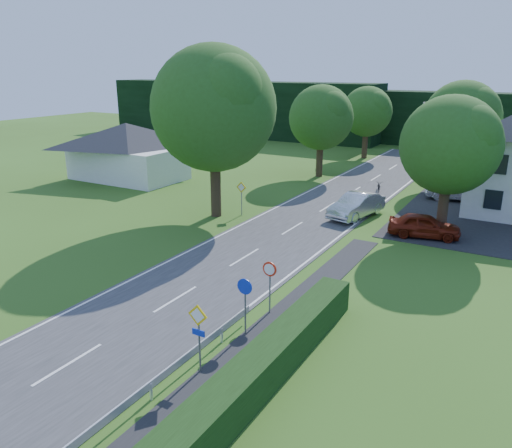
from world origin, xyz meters
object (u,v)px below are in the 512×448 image
Objects in this scene: streetlight at (447,158)px; parked_car_red at (424,226)px; parasol at (486,198)px; moving_car at (356,205)px; motorcycle at (379,186)px; parked_car_silver_a at (461,190)px.

parked_car_red is at bearing -94.90° from streetlight.
moving_car is at bearing -143.17° from parasol.
parasol is at bearing -30.51° from parked_car_red.
parked_car_silver_a is at bearing -19.67° from motorcycle.
parasol is (2.27, 4.29, -3.34)m from streetlight.
parasol reaches higher than moving_car.
parked_car_red reaches higher than motorcycle.
motorcycle is 0.32× the size of parked_car_silver_a.
parasol is at bearing 49.46° from moving_car.
parasol is at bearing -147.90° from parked_car_silver_a.
parasol is (8.54, -2.67, 0.65)m from motorcycle.
parked_car_silver_a reaches higher than motorcycle.
moving_car is 2.09× the size of parasol.
motorcycle is 12.04m from parked_car_red.
streetlight is 5.10m from parked_car_red.
parked_car_red is at bearing -79.80° from motorcycle.
streetlight reaches higher than parked_car_silver_a.
moving_car is at bearing 140.73° from parked_car_silver_a.
parked_car_silver_a is at bearing -15.12° from parked_car_red.
parasol is (7.64, 5.72, 0.25)m from moving_car.
parked_car_silver_a is 2.14× the size of parasol.
moving_car is at bearing -165.06° from streetlight.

